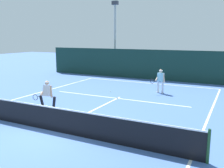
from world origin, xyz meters
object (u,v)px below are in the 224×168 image
Objects in this scene: player_far at (160,80)px; light_pole at (115,30)px; tennis_ball at (110,91)px; player_near at (47,95)px.

player_far is 10.01m from light_pole.
player_near is at bearing -97.85° from tennis_ball.
light_pole reaches higher than tennis_ball.
tennis_ball is at bearing 33.89° from player_far.
player_far is 23.99× the size of tennis_ball.
light_pole is (-3.50, 7.84, 4.34)m from tennis_ball.
player_near reaches higher than tennis_ball.
player_near is at bearing -78.25° from light_pole.
tennis_ball is (0.74, 5.39, -0.81)m from player_near.
light_pole reaches higher than player_far.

